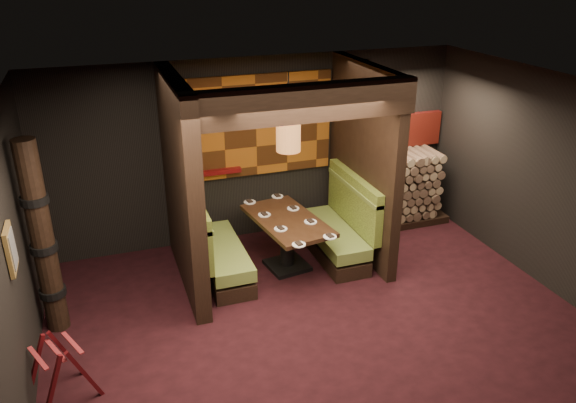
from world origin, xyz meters
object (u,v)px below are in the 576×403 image
(booth_bench_left, at_px, (215,250))
(firewood_stack, at_px, (396,189))
(totem_column, at_px, (43,241))
(booth_bench_right, at_px, (339,230))
(luggage_rack, at_px, (59,369))
(dining_table, at_px, (287,234))
(pendant_lamp, at_px, (288,134))

(booth_bench_left, xyz_separation_m, firewood_stack, (3.25, 0.70, 0.21))
(totem_column, bearing_deg, booth_bench_right, 7.86)
(booth_bench_left, height_order, luggage_rack, booth_bench_left)
(booth_bench_left, height_order, totem_column, totem_column)
(dining_table, distance_m, firewood_stack, 2.37)
(booth_bench_right, bearing_deg, luggage_rack, -154.51)
(dining_table, relative_size, pendant_lamp, 1.52)
(dining_table, distance_m, pendant_lamp, 1.48)
(dining_table, bearing_deg, booth_bench_left, 172.97)
(pendant_lamp, relative_size, totem_column, 0.44)
(booth_bench_right, height_order, totem_column, totem_column)
(booth_bench_left, height_order, booth_bench_right, same)
(dining_table, xyz_separation_m, luggage_rack, (-3.04, -1.73, -0.18))
(booth_bench_right, bearing_deg, pendant_lamp, -168.46)
(booth_bench_left, distance_m, pendant_lamp, 1.93)
(luggage_rack, relative_size, firewood_stack, 0.47)
(luggage_rack, bearing_deg, booth_bench_left, 42.81)
(booth_bench_right, relative_size, dining_table, 1.01)
(dining_table, height_order, pendant_lamp, pendant_lamp)
(booth_bench_left, bearing_deg, pendant_lamp, -9.76)
(luggage_rack, relative_size, totem_column, 0.34)
(booth_bench_left, relative_size, pendant_lamp, 1.53)
(pendant_lamp, height_order, firewood_stack, pendant_lamp)
(dining_table, height_order, luggage_rack, dining_table)
(luggage_rack, bearing_deg, totem_column, 93.49)
(luggage_rack, distance_m, totem_column, 1.55)
(pendant_lamp, bearing_deg, firewood_stack, 21.56)
(booth_bench_left, bearing_deg, firewood_stack, 12.17)
(pendant_lamp, height_order, luggage_rack, pendant_lamp)
(totem_column, bearing_deg, firewood_stack, 13.19)
(firewood_stack, bearing_deg, dining_table, -159.57)
(firewood_stack, bearing_deg, booth_bench_left, -167.83)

